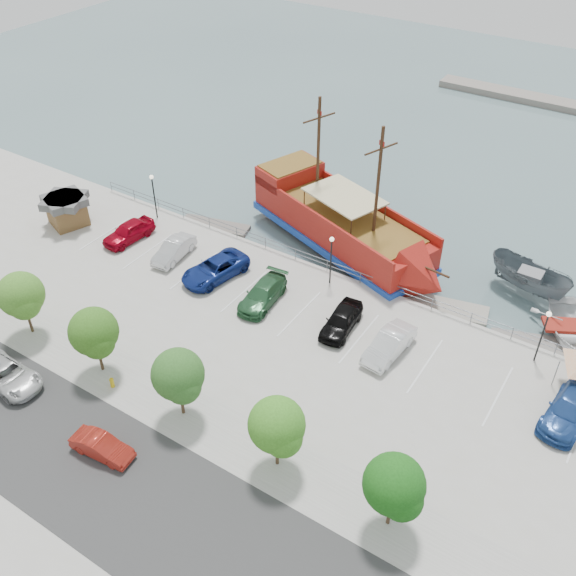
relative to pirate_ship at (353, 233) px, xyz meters
The scene contains 30 objects.
ground 12.41m from the pirate_ship, 84.96° to the right, with size 160.00×160.00×0.00m, color #4C6468.
land_slab 33.23m from the pirate_ship, 88.15° to the right, with size 100.00×58.00×1.20m, color #A4A196.
street 28.21m from the pirate_ship, 87.82° to the right, with size 100.00×8.00×0.04m, color #363636.
sidewalk 22.22m from the pirate_ship, 87.23° to the right, with size 100.00×4.00×0.05m, color gray.
seawall_railing 4.54m from the pirate_ship, 76.18° to the right, with size 50.00×0.06×1.00m.
pirate_ship is the anchor object (origin of this frame).
patrol_boat 14.49m from the pirate_ship, 10.27° to the left, with size 2.59×6.88×2.66m, color #576166.
speedboat 18.45m from the pirate_ship, ahead, with size 4.83×6.76×1.40m, color white.
dock_west 13.03m from the pirate_ship, 166.69° to the right, with size 6.39×1.82×0.36m, color slate.
dock_mid 9.64m from the pirate_ship, 18.30° to the right, with size 7.83×2.24×0.45m, color gray.
dock_east 17.39m from the pirate_ship, ahead, with size 6.99×2.00×0.40m, color slate.
shed 25.21m from the pirate_ship, 155.02° to the right, with size 4.19×4.19×2.67m.
street_van 28.66m from the pirate_ship, 113.00° to the right, with size 2.48×5.37×1.49m, color #B9B9B9.
street_sedan 27.15m from the pirate_ship, 93.87° to the right, with size 1.36×3.89×1.28m, color #A52318.
fire_hydrant 23.56m from the pirate_ship, 102.75° to the right, with size 0.28×0.28×0.82m.
lamp_post_left 17.93m from the pirate_ship, 161.50° to the right, with size 0.36×0.36×4.28m.
lamp_post_mid 6.03m from the pirate_ship, 79.27° to the right, with size 0.36×0.36×4.28m.
lamp_post_right 18.07m from the pirate_ship, 18.35° to the right, with size 0.36×0.36×4.28m.
tree_b 26.25m from the pirate_ship, 121.79° to the right, with size 3.30×3.20×5.00m.
tree_c 23.34m from the pirate_ship, 106.96° to the right, with size 3.30×3.20×5.00m.
tree_d 22.34m from the pirate_ship, 89.43° to the right, with size 3.30×3.20×5.00m.
tree_e 23.48m from the pirate_ship, 72.01° to the right, with size 3.30×3.20×5.00m.
tree_f 26.48m from the pirate_ship, 57.40° to the right, with size 3.30×3.20×5.00m.
parked_car_a 19.08m from the pirate_ship, 149.56° to the right, with size 1.94×4.81×1.64m, color maroon.
parked_car_b 14.96m from the pirate_ship, 139.99° to the right, with size 1.59×4.55×1.50m, color silver.
parked_car_c 12.10m from the pirate_ship, 125.01° to the right, with size 2.64×5.72×1.59m, color navy.
parked_car_d 10.67m from the pirate_ship, 100.74° to the right, with size 2.12×5.20×1.51m, color #285A33.
parked_car_e 10.90m from the pirate_ship, 65.90° to the right, with size 1.89×4.70×1.60m, color black.
parked_car_f 13.39m from the pirate_ship, 51.02° to the right, with size 1.71×4.90×1.62m, color white.
parked_car_h 22.43m from the pirate_ship, 25.60° to the right, with size 2.34×5.74×1.67m, color navy.
Camera 1 is at (18.92, -28.91, 30.61)m, focal length 40.00 mm.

